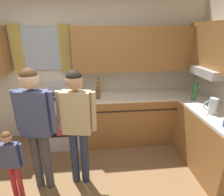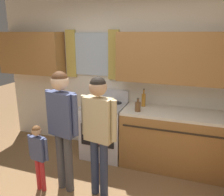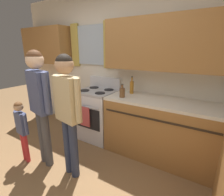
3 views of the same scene
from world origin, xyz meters
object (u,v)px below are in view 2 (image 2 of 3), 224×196
Objects in this scene: bottle_oil_amber at (144,100)px; adult_holding_child at (62,118)px; stove_oven at (105,129)px; small_child at (38,151)px; bottle_squat_brown at (138,106)px; adult_in_plaid at (99,124)px.

adult_holding_child is at bearing -124.31° from bottle_oil_amber.
small_child is (-0.46, -1.16, 0.11)m from stove_oven.
small_child is (-1.05, -1.01, -0.40)m from bottle_squat_brown.
adult_holding_child reaches higher than adult_in_plaid.
bottle_oil_amber is at bearing 74.42° from adult_in_plaid.
small_child is at bearing -155.70° from adult_holding_child.
stove_oven is at bearing 107.31° from adult_in_plaid.
bottle_oil_amber is 1.39m from adult_holding_child.
adult_holding_child is 0.54m from small_child.
bottle_oil_amber is at bearing 55.69° from adult_holding_child.
adult_in_plaid is at bearing 4.35° from adult_holding_child.
bottle_squat_brown is 0.72× the size of bottle_oil_amber.
small_child is at bearing -111.59° from stove_oven.
stove_oven is at bearing 68.41° from small_child.
bottle_oil_amber reaches higher than small_child.
adult_in_plaid reaches higher than stove_oven.
adult_holding_child reaches higher than small_child.
bottle_oil_amber is 1.16m from adult_in_plaid.
bottle_oil_amber reaches higher than bottle_squat_brown.
bottle_squat_brown is 1.51m from small_child.
bottle_squat_brown is 0.22× the size of small_child.
stove_oven is 0.71× the size of adult_in_plaid.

